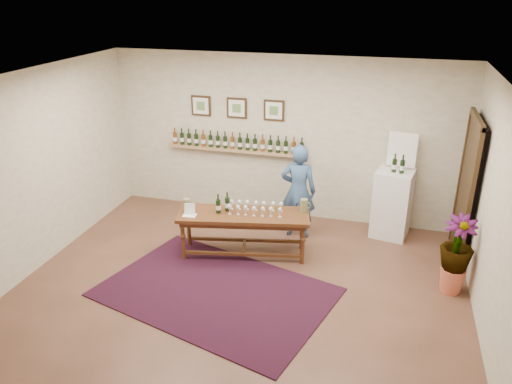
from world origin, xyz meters
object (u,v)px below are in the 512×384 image
(display_pedestal, at_px, (392,203))
(person, at_px, (298,191))
(tasting_table, at_px, (244,220))
(potted_plant, at_px, (456,255))

(display_pedestal, relative_size, person, 0.72)
(tasting_table, relative_size, person, 1.30)
(display_pedestal, distance_m, potted_plant, 1.70)
(display_pedestal, height_order, potted_plant, display_pedestal)
(potted_plant, distance_m, person, 2.55)
(potted_plant, xyz_separation_m, person, (-2.31, 1.05, 0.22))
(potted_plant, height_order, person, person)
(potted_plant, bearing_deg, tasting_table, 176.03)
(tasting_table, bearing_deg, display_pedestal, 19.17)
(tasting_table, bearing_deg, person, 40.46)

